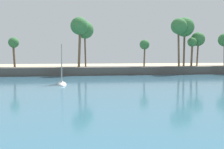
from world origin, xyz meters
name	(u,v)px	position (x,y,z in m)	size (l,w,h in m)	color
sea	(78,77)	(0.00, 54.04, 0.03)	(220.00, 90.33, 0.06)	#386B84
palm_headland	(99,54)	(4.95, 59.34, 4.68)	(103.88, 6.50, 13.54)	#514C47
sailboat_near_shore	(62,81)	(-2.98, 39.65, 0.66)	(1.75, 4.68, 6.64)	white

